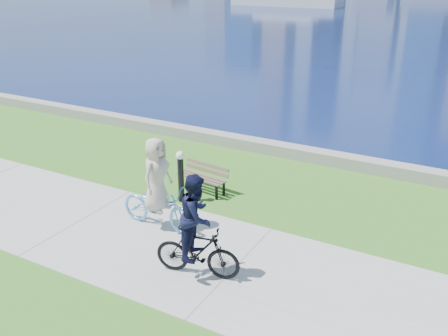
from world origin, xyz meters
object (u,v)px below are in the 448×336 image
(park_bench, at_px, (203,175))
(cyclist_woman, at_px, (158,195))
(cyclist_man, at_px, (197,234))
(bollard_lamp, at_px, (181,173))

(park_bench, bearing_deg, cyclist_woman, -78.96)
(cyclist_woman, relative_size, cyclist_man, 1.02)
(cyclist_woman, bearing_deg, cyclist_man, -123.16)
(cyclist_man, bearing_deg, bollard_lamp, 26.72)
(cyclist_man, bearing_deg, park_bench, 17.40)
(bollard_lamp, xyz_separation_m, cyclist_man, (2.05, -2.53, 0.13))
(park_bench, relative_size, cyclist_man, 0.69)
(bollard_lamp, bearing_deg, park_bench, 78.51)
(cyclist_man, bearing_deg, cyclist_woman, 43.85)
(park_bench, bearing_deg, bollard_lamp, -94.41)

